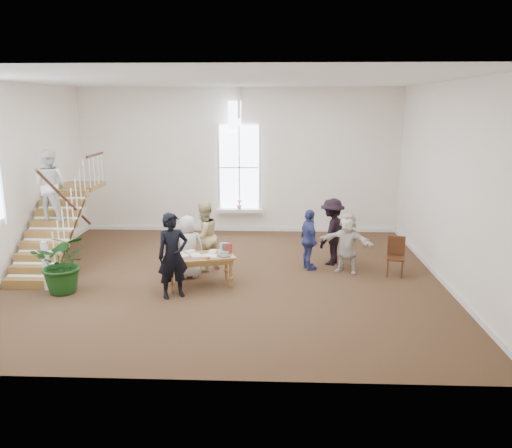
{
  "coord_description": "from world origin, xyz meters",
  "views": [
    {
      "loc": [
        1.15,
        -11.11,
        3.99
      ],
      "look_at": [
        0.68,
        0.4,
        1.21
      ],
      "focal_mm": 35.0,
      "sensor_mm": 36.0,
      "label": 1
    }
  ],
  "objects_px": {
    "library_table": "(199,259)",
    "person_yellow": "(204,237)",
    "police_officer": "(173,256)",
    "woman_cluster_b": "(332,232)",
    "elderly_woman": "(188,247)",
    "woman_cluster_c": "(347,243)",
    "woman_cluster_a": "(309,240)",
    "side_chair": "(396,254)",
    "floor_plant": "(64,263)"
  },
  "relations": [
    {
      "from": "person_yellow",
      "to": "side_chair",
      "type": "xyz_separation_m",
      "value": [
        4.61,
        -0.14,
        -0.34
      ]
    },
    {
      "from": "woman_cluster_a",
      "to": "floor_plant",
      "type": "distance_m",
      "value": 5.66
    },
    {
      "from": "police_officer",
      "to": "woman_cluster_a",
      "type": "height_order",
      "value": "police_officer"
    },
    {
      "from": "police_officer",
      "to": "woman_cluster_b",
      "type": "relative_size",
      "value": 1.07
    },
    {
      "from": "elderly_woman",
      "to": "side_chair",
      "type": "distance_m",
      "value": 4.92
    },
    {
      "from": "woman_cluster_c",
      "to": "police_officer",
      "type": "bearing_deg",
      "value": -128.73
    },
    {
      "from": "elderly_woman",
      "to": "woman_cluster_b",
      "type": "relative_size",
      "value": 0.87
    },
    {
      "from": "library_table",
      "to": "police_officer",
      "type": "height_order",
      "value": "police_officer"
    },
    {
      "from": "floor_plant",
      "to": "elderly_woman",
      "type": "bearing_deg",
      "value": 23.16
    },
    {
      "from": "person_yellow",
      "to": "side_chair",
      "type": "distance_m",
      "value": 4.62
    },
    {
      "from": "elderly_woman",
      "to": "floor_plant",
      "type": "relative_size",
      "value": 1.11
    },
    {
      "from": "elderly_woman",
      "to": "woman_cluster_a",
      "type": "distance_m",
      "value": 2.94
    },
    {
      "from": "elderly_woman",
      "to": "woman_cluster_b",
      "type": "bearing_deg",
      "value": -178.82
    },
    {
      "from": "woman_cluster_b",
      "to": "side_chair",
      "type": "bearing_deg",
      "value": 91.19
    },
    {
      "from": "elderly_woman",
      "to": "side_chair",
      "type": "height_order",
      "value": "elderly_woman"
    },
    {
      "from": "police_officer",
      "to": "woman_cluster_a",
      "type": "bearing_deg",
      "value": 4.09
    },
    {
      "from": "police_officer",
      "to": "side_chair",
      "type": "xyz_separation_m",
      "value": [
        5.01,
        1.61,
        -0.39
      ]
    },
    {
      "from": "police_officer",
      "to": "library_table",
      "type": "bearing_deg",
      "value": 26.43
    },
    {
      "from": "side_chair",
      "to": "person_yellow",
      "type": "bearing_deg",
      "value": -167.98
    },
    {
      "from": "floor_plant",
      "to": "side_chair",
      "type": "bearing_deg",
      "value": 10.95
    },
    {
      "from": "woman_cluster_b",
      "to": "woman_cluster_c",
      "type": "relative_size",
      "value": 1.15
    },
    {
      "from": "elderly_woman",
      "to": "woman_cluster_c",
      "type": "distance_m",
      "value": 3.79
    },
    {
      "from": "floor_plant",
      "to": "woman_cluster_b",
      "type": "bearing_deg",
      "value": 20.32
    },
    {
      "from": "police_officer",
      "to": "woman_cluster_b",
      "type": "xyz_separation_m",
      "value": [
        3.56,
        2.39,
        -0.06
      ]
    },
    {
      "from": "side_chair",
      "to": "woman_cluster_a",
      "type": "bearing_deg",
      "value": -175.33
    },
    {
      "from": "person_yellow",
      "to": "woman_cluster_a",
      "type": "distance_m",
      "value": 2.57
    },
    {
      "from": "woman_cluster_b",
      "to": "floor_plant",
      "type": "relative_size",
      "value": 1.27
    },
    {
      "from": "library_table",
      "to": "woman_cluster_b",
      "type": "xyz_separation_m",
      "value": [
        3.12,
        1.74,
        0.21
      ]
    },
    {
      "from": "elderly_woman",
      "to": "floor_plant",
      "type": "distance_m",
      "value": 2.73
    },
    {
      "from": "woman_cluster_b",
      "to": "floor_plant",
      "type": "xyz_separation_m",
      "value": [
        -5.97,
        -2.21,
        -0.18
      ]
    },
    {
      "from": "person_yellow",
      "to": "woman_cluster_a",
      "type": "bearing_deg",
      "value": 138.25
    },
    {
      "from": "person_yellow",
      "to": "woman_cluster_b",
      "type": "relative_size",
      "value": 1.01
    },
    {
      "from": "library_table",
      "to": "person_yellow",
      "type": "relative_size",
      "value": 0.98
    },
    {
      "from": "elderly_woman",
      "to": "library_table",
      "type": "bearing_deg",
      "value": 102.85
    },
    {
      "from": "elderly_woman",
      "to": "woman_cluster_c",
      "type": "height_order",
      "value": "elderly_woman"
    },
    {
      "from": "woman_cluster_c",
      "to": "floor_plant",
      "type": "distance_m",
      "value": 6.47
    },
    {
      "from": "elderly_woman",
      "to": "floor_plant",
      "type": "bearing_deg",
      "value": 6.15
    },
    {
      "from": "person_yellow",
      "to": "floor_plant",
      "type": "distance_m",
      "value": 3.23
    },
    {
      "from": "woman_cluster_c",
      "to": "side_chair",
      "type": "height_order",
      "value": "woman_cluster_c"
    },
    {
      "from": "elderly_woman",
      "to": "woman_cluster_a",
      "type": "bearing_deg",
      "value": 176.5
    },
    {
      "from": "woman_cluster_b",
      "to": "side_chair",
      "type": "distance_m",
      "value": 1.67
    },
    {
      "from": "police_officer",
      "to": "floor_plant",
      "type": "xyz_separation_m",
      "value": [
        -2.41,
        0.18,
        -0.24
      ]
    },
    {
      "from": "woman_cluster_c",
      "to": "side_chair",
      "type": "relative_size",
      "value": 1.59
    },
    {
      "from": "police_officer",
      "to": "floor_plant",
      "type": "bearing_deg",
      "value": 146.74
    },
    {
      "from": "floor_plant",
      "to": "police_officer",
      "type": "bearing_deg",
      "value": -4.16
    },
    {
      "from": "elderly_woman",
      "to": "woman_cluster_b",
      "type": "distance_m",
      "value": 3.64
    },
    {
      "from": "library_table",
      "to": "woman_cluster_c",
      "type": "relative_size",
      "value": 1.13
    },
    {
      "from": "elderly_woman",
      "to": "floor_plant",
      "type": "height_order",
      "value": "elderly_woman"
    },
    {
      "from": "woman_cluster_b",
      "to": "library_table",
      "type": "bearing_deg",
      "value": -31.37
    },
    {
      "from": "elderly_woman",
      "to": "woman_cluster_a",
      "type": "relative_size",
      "value": 0.98
    }
  ]
}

